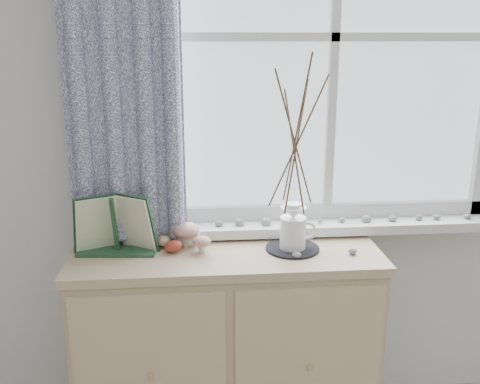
{
  "coord_description": "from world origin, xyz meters",
  "views": [
    {
      "loc": [
        -0.27,
        -0.18,
        1.64
      ],
      "look_at": [
        -0.1,
        1.7,
        1.1
      ],
      "focal_mm": 40.0,
      "sensor_mm": 36.0,
      "label": 1
    }
  ],
  "objects": [
    {
      "name": "wooden_eggs",
      "position": [
        -0.39,
        1.81,
        0.88
      ],
      "size": [
        0.14,
        0.17,
        0.07
      ],
      "color": "tan",
      "rests_on": "sideboard"
    },
    {
      "name": "songbird_figurine",
      "position": [
        -0.3,
        1.81,
        0.88
      ],
      "size": [
        0.14,
        0.1,
        0.07
      ],
      "primitive_type": null,
      "rotation": [
        0.0,
        0.0,
        -0.33
      ],
      "color": "silver",
      "rests_on": "sideboard"
    },
    {
      "name": "toadstool_cluster",
      "position": [
        -0.29,
        1.79,
        0.91
      ],
      "size": [
        0.15,
        0.16,
        0.1
      ],
      "color": "beige",
      "rests_on": "sideboard"
    },
    {
      "name": "sideboard",
      "position": [
        -0.15,
        1.75,
        0.43
      ],
      "size": [
        1.2,
        0.45,
        0.85
      ],
      "color": "tan",
      "rests_on": "ground"
    },
    {
      "name": "sideboard_pebbles",
      "position": [
        0.15,
        1.75,
        0.86
      ],
      "size": [
        0.33,
        0.23,
        0.02
      ],
      "color": "gray",
      "rests_on": "sideboard"
    },
    {
      "name": "crocheted_doily",
      "position": [
        0.11,
        1.74,
        0.85
      ],
      "size": [
        0.21,
        0.21,
        0.01
      ],
      "primitive_type": "cylinder",
      "color": "black",
      "rests_on": "sideboard"
    },
    {
      "name": "botanical_book",
      "position": [
        -0.57,
        1.74,
        0.97
      ],
      "size": [
        0.35,
        0.16,
        0.24
      ],
      "primitive_type": null,
      "rotation": [
        0.0,
        0.0,
        -0.08
      ],
      "color": "#1F4228",
      "rests_on": "sideboard"
    },
    {
      "name": "twig_pitcher",
      "position": [
        0.11,
        1.74,
        1.29
      ],
      "size": [
        0.3,
        0.3,
        0.76
      ],
      "rotation": [
        0.0,
        0.0,
        -0.12
      ],
      "color": "white",
      "rests_on": "crocheted_doily"
    }
  ]
}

